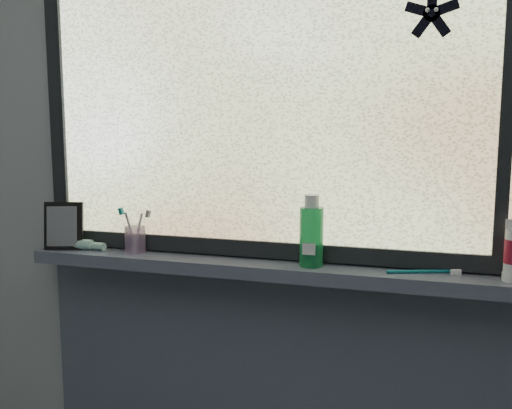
% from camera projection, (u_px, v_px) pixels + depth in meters
% --- Properties ---
extents(wall_back, '(3.00, 0.01, 2.50)m').
position_uv_depth(wall_back, '(287.00, 184.00, 1.72)').
color(wall_back, '#9EA3A8').
rests_on(wall_back, ground).
extents(windowsill, '(1.62, 0.14, 0.04)m').
position_uv_depth(windowsill, '(280.00, 270.00, 1.69)').
color(windowsill, '#494F62').
rests_on(windowsill, wall_back).
extents(window_pane, '(1.50, 0.01, 1.00)m').
position_uv_depth(window_pane, '(286.00, 89.00, 1.66)').
color(window_pane, silver).
rests_on(window_pane, wall_back).
extents(frame_bottom, '(1.60, 0.03, 0.05)m').
position_uv_depth(frame_bottom, '(284.00, 250.00, 1.72)').
color(frame_bottom, black).
rests_on(frame_bottom, windowsill).
extents(frame_left, '(0.05, 0.03, 1.10)m').
position_uv_depth(frame_left, '(58.00, 93.00, 1.88)').
color(frame_left, black).
rests_on(frame_left, wall_back).
extents(frame_mullion, '(0.03, 0.03, 1.00)m').
position_uv_depth(frame_mullion, '(509.00, 85.00, 1.48)').
color(frame_mullion, black).
rests_on(frame_mullion, wall_back).
extents(starfish_sticker, '(0.15, 0.02, 0.15)m').
position_uv_depth(starfish_sticker, '(432.00, 13.00, 1.51)').
color(starfish_sticker, black).
rests_on(starfish_sticker, window_pane).
extents(vanity_mirror, '(0.14, 0.10, 0.16)m').
position_uv_depth(vanity_mirror, '(64.00, 226.00, 1.87)').
color(vanity_mirror, black).
rests_on(vanity_mirror, windowsill).
extents(toothpaste_tube, '(0.19, 0.04, 0.03)m').
position_uv_depth(toothpaste_tube, '(89.00, 245.00, 1.87)').
color(toothpaste_tube, white).
rests_on(toothpaste_tube, windowsill).
extents(toothbrush_cup, '(0.07, 0.07, 0.09)m').
position_uv_depth(toothbrush_cup, '(135.00, 240.00, 1.82)').
color(toothbrush_cup, '#AE8DBB').
rests_on(toothbrush_cup, windowsill).
extents(toothbrush_lying, '(0.21, 0.09, 0.01)m').
position_uv_depth(toothbrush_lying, '(418.00, 271.00, 1.57)').
color(toothbrush_lying, '#0C6D74').
rests_on(toothbrush_lying, windowsill).
extents(mouthwash_bottle, '(0.09, 0.09, 0.17)m').
position_uv_depth(mouthwash_bottle, '(311.00, 231.00, 1.64)').
color(mouthwash_bottle, green).
rests_on(mouthwash_bottle, windowsill).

